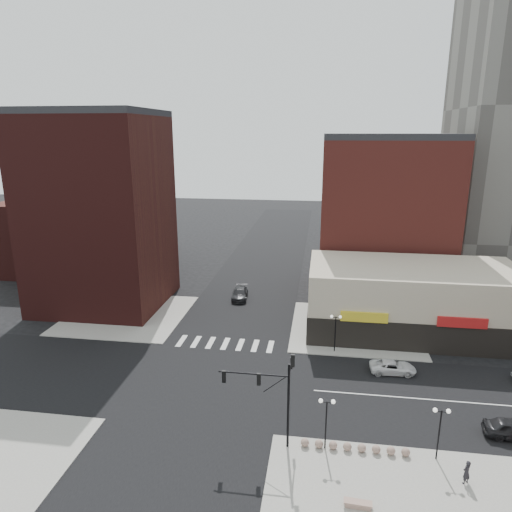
# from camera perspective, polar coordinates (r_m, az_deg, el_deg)

# --- Properties ---
(ground) EXTENTS (240.00, 240.00, 0.00)m
(ground) POSITION_cam_1_polar(r_m,az_deg,el_deg) (45.32, -5.97, -15.42)
(ground) COLOR black
(ground) RESTS_ON ground
(road_ew) EXTENTS (200.00, 14.00, 0.02)m
(road_ew) POSITION_cam_1_polar(r_m,az_deg,el_deg) (45.31, -5.97, -15.41)
(road_ew) COLOR black
(road_ew) RESTS_ON ground
(road_ns) EXTENTS (14.00, 200.00, 0.02)m
(road_ns) POSITION_cam_1_polar(r_m,az_deg,el_deg) (45.31, -5.97, -15.41)
(road_ns) COLOR black
(road_ns) RESTS_ON ground
(sidewalk_nw) EXTENTS (15.00, 15.00, 0.12)m
(sidewalk_nw) POSITION_cam_1_polar(r_m,az_deg,el_deg) (62.10, -15.81, -7.07)
(sidewalk_nw) COLOR gray
(sidewalk_nw) RESTS_ON ground
(sidewalk_ne) EXTENTS (15.00, 15.00, 0.12)m
(sidewalk_ne) POSITION_cam_1_polar(r_m,az_deg,el_deg) (57.18, 12.16, -8.81)
(sidewalk_ne) COLOR gray
(sidewalk_ne) RESTS_ON ground
(building_nw) EXTENTS (16.00, 15.00, 25.00)m
(building_nw) POSITION_cam_1_polar(r_m,az_deg,el_deg) (64.13, -18.87, 4.98)
(building_nw) COLOR #3B1412
(building_nw) RESTS_ON ground
(building_nw_low) EXTENTS (20.00, 18.00, 12.00)m
(building_nw_low) POSITION_cam_1_polar(r_m,az_deg,el_deg) (84.85, -21.65, 2.60)
(building_nw_low) COLOR #3B1412
(building_nw_low) RESTS_ON ground
(building_ne_midrise) EXTENTS (18.00, 15.00, 22.00)m
(building_ne_midrise) POSITION_cam_1_polar(r_m,az_deg,el_deg) (68.81, 15.68, 4.62)
(building_ne_midrise) COLOR maroon
(building_ne_midrise) RESTS_ON ground
(building_ne_row) EXTENTS (24.20, 12.20, 8.00)m
(building_ne_row) POSITION_cam_1_polar(r_m,az_deg,el_deg) (57.29, 18.84, -5.76)
(building_ne_row) COLOR #B5AC8F
(building_ne_row) RESTS_ON ground
(traffic_signal) EXTENTS (5.59, 3.09, 7.77)m
(traffic_signal) POSITION_cam_1_polar(r_m,az_deg,el_deg) (35.02, 2.51, -15.89)
(traffic_signal) COLOR black
(traffic_signal) RESTS_ON ground
(street_lamp_se_a) EXTENTS (1.22, 0.32, 4.16)m
(street_lamp_se_a) POSITION_cam_1_polar(r_m,az_deg,el_deg) (35.67, 8.81, -18.61)
(street_lamp_se_a) COLOR black
(street_lamp_se_a) RESTS_ON sidewalk_se
(street_lamp_se_b) EXTENTS (1.22, 0.32, 4.16)m
(street_lamp_se_b) POSITION_cam_1_polar(r_m,az_deg,el_deg) (36.75, 22.07, -18.55)
(street_lamp_se_b) COLOR black
(street_lamp_se_b) RESTS_ON sidewalk_se
(street_lamp_ne) EXTENTS (1.22, 0.32, 4.16)m
(street_lamp_ne) POSITION_cam_1_polar(r_m,az_deg,el_deg) (49.80, 9.92, -8.36)
(street_lamp_ne) COLOR black
(street_lamp_ne) RESTS_ON sidewalk_ne
(bollard_row) EXTENTS (7.98, 0.63, 0.63)m
(bollard_row) POSITION_cam_1_polar(r_m,az_deg,el_deg) (37.45, 12.22, -22.33)
(bollard_row) COLOR #8C6E61
(bollard_row) RESTS_ON sidewalk_se
(white_suv) EXTENTS (4.57, 2.28, 1.24)m
(white_suv) POSITION_cam_1_polar(r_m,az_deg,el_deg) (48.26, 16.73, -13.15)
(white_suv) COLOR silver
(white_suv) RESTS_ON ground
(dark_sedan_north) EXTENTS (2.55, 5.31, 1.49)m
(dark_sedan_north) POSITION_cam_1_polar(r_m,az_deg,el_deg) (65.26, -2.03, -4.72)
(dark_sedan_north) COLOR black
(dark_sedan_north) RESTS_ON ground
(pedestrian) EXTENTS (0.76, 0.72, 1.75)m
(pedestrian) POSITION_cam_1_polar(r_m,az_deg,el_deg) (36.72, 24.82, -23.32)
(pedestrian) COLOR black
(pedestrian) RESTS_ON sidewalk_se
(stone_bench) EXTENTS (1.81, 0.65, 0.41)m
(stone_bench) POSITION_cam_1_polar(r_m,az_deg,el_deg) (33.44, 12.61, -28.01)
(stone_bench) COLOR #A48171
(stone_bench) RESTS_ON sidewalk_se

